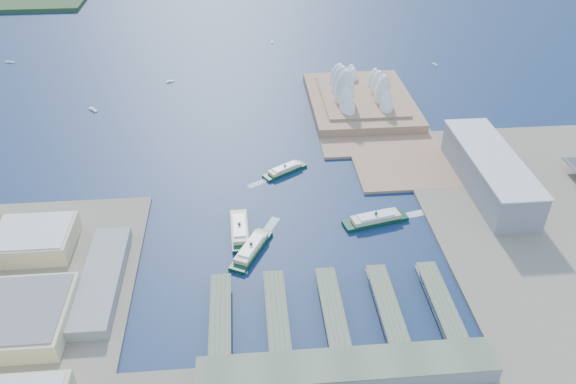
{
  "coord_description": "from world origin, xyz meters",
  "views": [
    {
      "loc": [
        -45.04,
        -372.5,
        317.6
      ],
      "look_at": [
        -7.31,
        65.04,
        18.0
      ],
      "focal_mm": 35.0,
      "sensor_mm": 36.0,
      "label": 1
    }
  ],
  "objects_px": {
    "ferry_b": "(285,168)",
    "ferry_d": "(376,217)",
    "ferry_a": "(240,227)",
    "toaster_building": "(489,172)",
    "opera_house": "(362,83)",
    "ferry_c": "(251,247)"
  },
  "relations": [
    {
      "from": "ferry_b",
      "to": "ferry_d",
      "type": "relative_size",
      "value": 0.82
    },
    {
      "from": "ferry_d",
      "to": "ferry_b",
      "type": "bearing_deg",
      "value": 26.23
    },
    {
      "from": "ferry_a",
      "to": "ferry_d",
      "type": "distance_m",
      "value": 126.04
    },
    {
      "from": "ferry_d",
      "to": "toaster_building",
      "type": "bearing_deg",
      "value": -82.82
    },
    {
      "from": "opera_house",
      "to": "ferry_a",
      "type": "xyz_separation_m",
      "value": [
        -159.34,
        -249.61,
        -26.3
      ]
    },
    {
      "from": "ferry_a",
      "to": "ferry_c",
      "type": "height_order",
      "value": "ferry_a"
    },
    {
      "from": "opera_house",
      "to": "ferry_c",
      "type": "distance_m",
      "value": 317.02
    },
    {
      "from": "ferry_b",
      "to": "opera_house",
      "type": "bearing_deg",
      "value": 111.22
    },
    {
      "from": "ferry_b",
      "to": "ferry_d",
      "type": "bearing_deg",
      "value": 6.51
    },
    {
      "from": "ferry_d",
      "to": "opera_house",
      "type": "bearing_deg",
      "value": -20.73
    },
    {
      "from": "opera_house",
      "to": "toaster_building",
      "type": "relative_size",
      "value": 1.16
    },
    {
      "from": "ferry_a",
      "to": "ferry_c",
      "type": "relative_size",
      "value": 1.03
    },
    {
      "from": "ferry_b",
      "to": "ferry_c",
      "type": "height_order",
      "value": "ferry_c"
    },
    {
      "from": "toaster_building",
      "to": "ferry_d",
      "type": "xyz_separation_m",
      "value": [
        -123.37,
        -45.3,
        -14.68
      ]
    },
    {
      "from": "toaster_building",
      "to": "ferry_d",
      "type": "distance_m",
      "value": 132.24
    },
    {
      "from": "toaster_building",
      "to": "opera_house",
      "type": "bearing_deg",
      "value": 114.23
    },
    {
      "from": "ferry_b",
      "to": "ferry_a",
      "type": "bearing_deg",
      "value": -59.25
    },
    {
      "from": "opera_house",
      "to": "ferry_a",
      "type": "relative_size",
      "value": 2.99
    },
    {
      "from": "opera_house",
      "to": "ferry_c",
      "type": "height_order",
      "value": "opera_house"
    },
    {
      "from": "ferry_a",
      "to": "ferry_b",
      "type": "distance_m",
      "value": 110.04
    },
    {
      "from": "ferry_a",
      "to": "toaster_building",
      "type": "bearing_deg",
      "value": 9.67
    },
    {
      "from": "toaster_building",
      "to": "ferry_c",
      "type": "height_order",
      "value": "toaster_building"
    }
  ]
}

